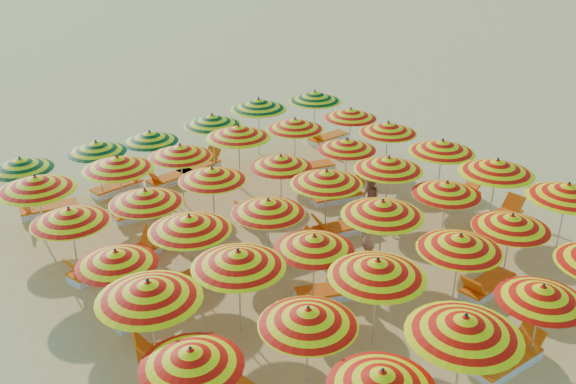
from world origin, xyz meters
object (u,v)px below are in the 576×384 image
object	(u,v)px
lounger_15	(133,256)
lounger_18	(338,197)
umbrella_8	(377,268)
umbrella_30	(36,183)
umbrella_36	(21,164)
lounger_13	(455,196)
umbrella_2	(465,326)
umbrella_29	(388,128)
umbrella_13	(238,259)
lounger_10	(170,290)
lounger_9	(150,310)
umbrella_35	(351,113)
umbrella_14	(314,242)
umbrella_33	(238,131)
lounger_23	(171,179)
lounger_6	(332,292)
lounger_14	(99,268)
lounger_19	(140,213)
lounger_4	(486,286)
umbrella_11	(568,191)
umbrella_37	(96,147)
lounger_11	(287,254)
umbrella_39	(212,120)
umbrella_6	(191,357)
umbrella_20	(268,206)
umbrella_7	(308,317)
umbrella_21	(327,177)
umbrella_32	(180,151)
lounger_8	(500,218)
lounger_22	(118,187)
beachgoer_b	(370,198)
lounger_24	(200,167)
lounger_20	(309,168)
umbrella_34	(295,124)
umbrella_27	(281,161)
umbrella_41	(315,96)
umbrella_31	(118,163)
umbrella_26	(212,174)
umbrella_15	(383,208)
lounger_5	(175,351)
umbrella_25	(145,196)
lounger_21	(48,209)
umbrella_28	(347,144)
umbrella_22	(389,163)
umbrella_3	(542,293)
umbrella_23	(442,146)
umbrella_10	(512,222)
umbrella_24	(70,216)
lounger_25	(328,138)
umbrella_19	(189,223)
umbrella_16	(447,188)
umbrella_38	(150,136)
lounger_1	(508,360)

from	to	relation	value
lounger_15	lounger_18	xyz separation A→B (m)	(6.85, -0.44, 0.00)
umbrella_8	umbrella_30	xyz separation A→B (m)	(-4.44, 8.52, 0.02)
umbrella_36	lounger_13	size ratio (longest dim) A/B	1.27
umbrella_2	umbrella_29	xyz separation A→B (m)	(6.71, 8.80, -0.16)
umbrella_13	lounger_10	distance (m)	2.96
lounger_9	lounger_15	world-z (taller)	same
umbrella_29	umbrella_35	bearing A→B (deg)	86.80
umbrella_14	umbrella_35	xyz separation A→B (m)	(6.85, 6.53, 0.03)
umbrella_33	lounger_23	world-z (taller)	umbrella_33
lounger_6	lounger_14	bearing A→B (deg)	153.91
lounger_19	lounger_4	bearing A→B (deg)	124.71
umbrella_14	umbrella_11	bearing A→B (deg)	-17.10
umbrella_37	lounger_11	size ratio (longest dim) A/B	1.24
umbrella_30	umbrella_39	xyz separation A→B (m)	(6.58, 1.99, -0.09)
umbrella_14	lounger_15	world-z (taller)	umbrella_14
umbrella_6	umbrella_20	xyz separation A→B (m)	(4.37, 3.98, 0.05)
umbrella_7	umbrella_21	xyz separation A→B (m)	(4.27, 4.66, 0.09)
umbrella_32	lounger_8	distance (m)	9.92
umbrella_21	lounger_22	bearing A→B (deg)	118.57
beachgoer_b	lounger_24	bearing A→B (deg)	-144.65
umbrella_36	lounger_20	bearing A→B (deg)	-14.45
umbrella_34	umbrella_14	bearing A→B (deg)	-123.60
umbrella_27	umbrella_41	xyz separation A→B (m)	(4.63, 4.21, 0.16)
umbrella_31	lounger_14	distance (m)	3.37
lounger_6	umbrella_7	bearing A→B (deg)	-118.08
umbrella_26	umbrella_31	size ratio (longest dim) A/B	0.93
umbrella_7	lounger_6	xyz separation A→B (m)	(2.51, 2.22, -1.65)
umbrella_15	umbrella_27	bearing A→B (deg)	89.77
umbrella_29	beachgoer_b	bearing A→B (deg)	-142.81
lounger_5	umbrella_30	bearing A→B (deg)	-64.99
umbrella_25	umbrella_33	world-z (taller)	umbrella_33
umbrella_25	lounger_21	world-z (taller)	umbrella_25
umbrella_34	lounger_18	xyz separation A→B (m)	(-0.21, -2.61, -1.69)
umbrella_28	lounger_11	world-z (taller)	umbrella_28
lounger_6	lounger_13	world-z (taller)	same
umbrella_28	umbrella_30	distance (m)	9.29
umbrella_22	umbrella_29	distance (m)	3.32
umbrella_3	lounger_15	bearing A→B (deg)	120.11
umbrella_23	umbrella_32	bearing A→B (deg)	144.89
lounger_11	lounger_15	bearing A→B (deg)	151.79
umbrella_10	umbrella_33	world-z (taller)	umbrella_33
umbrella_13	umbrella_28	world-z (taller)	umbrella_13
umbrella_24	lounger_25	bearing A→B (deg)	18.70
umbrella_27	umbrella_19	bearing A→B (deg)	-153.30
umbrella_16	umbrella_38	size ratio (longest dim) A/B	0.84
umbrella_29	lounger_19	distance (m)	8.62
umbrella_14	umbrella_41	bearing A→B (deg)	51.53
umbrella_13	lounger_1	bearing A→B (deg)	-47.71
umbrella_28	lounger_18	world-z (taller)	umbrella_28
umbrella_3	lounger_20	bearing A→B (deg)	77.07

